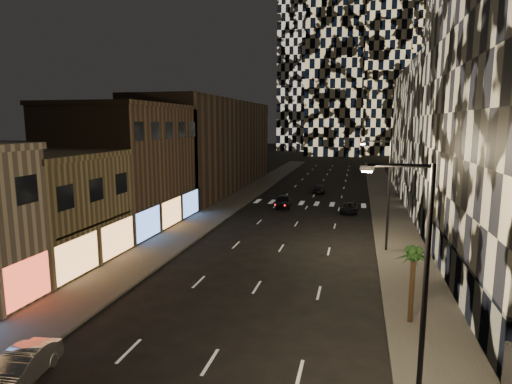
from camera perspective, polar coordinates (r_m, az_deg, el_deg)
The scene contains 17 objects.
sidewalk_left at distance 58.81m, azimuth -2.63°, elevation -1.02°, with size 4.00×120.00×0.15m, color #47443F.
sidewalk_right at distance 56.71m, azimuth 17.19°, elevation -1.81°, with size 4.00×120.00×0.15m, color #47443F.
curb_left at distance 58.27m, azimuth -0.64°, elevation -1.11°, with size 0.20×120.00×0.15m, color #4C4C47.
curb_right at distance 56.60m, azimuth 15.07°, elevation -1.74°, with size 0.20×120.00×0.15m, color #4C4C47.
retail_tan at distance 35.81m, azimuth -27.01°, elevation -2.29°, with size 10.00×10.00×8.00m, color olive.
retail_brown at distance 45.62m, azimuth -17.03°, elevation 3.13°, with size 10.00×15.00×12.00m, color brown.
retail_filler_left at distance 69.63m, azimuth -5.95°, elevation 6.27°, with size 10.00×40.00×14.00m, color brown.
midrise_base at distance 32.03m, azimuth 24.31°, elevation -7.98°, with size 0.60×25.00×3.00m, color #383838.
midrise_filler_right at distance 64.15m, azimuth 26.19°, elevation 6.92°, with size 16.00×40.00×18.00m, color #232326.
tower_center_low at distance 150.44m, azimuth 10.86°, elevation 23.29°, with size 18.00×18.00×95.00m, color black.
streetlight_near at distance 16.59m, azimuth 20.94°, elevation -9.56°, with size 2.55×0.25×9.00m.
streetlight_far at distance 36.04m, azimuth 16.94°, elevation 0.57°, with size 2.55×0.25×9.00m.
car_silver_parked at distance 21.11m, azimuth -28.90°, elevation -19.85°, with size 1.40×4.01×1.32m, color #939498.
car_dark_midlane at distance 53.82m, azimuth 3.65°, elevation -1.23°, with size 1.85×4.59×1.56m, color black.
car_dark_oncoming at distance 65.73m, azimuth 8.44°, elevation 0.45°, with size 1.71×4.21×1.22m, color black.
car_dark_rightlane at distance 51.72m, azimuth 12.36°, elevation -2.08°, with size 1.92×4.17×1.16m, color black.
palm_tree at distance 23.74m, azimuth 20.26°, elevation -8.51°, with size 2.08×2.08×4.09m.
Camera 1 is at (6.07, -5.60, 10.52)m, focal length 30.00 mm.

